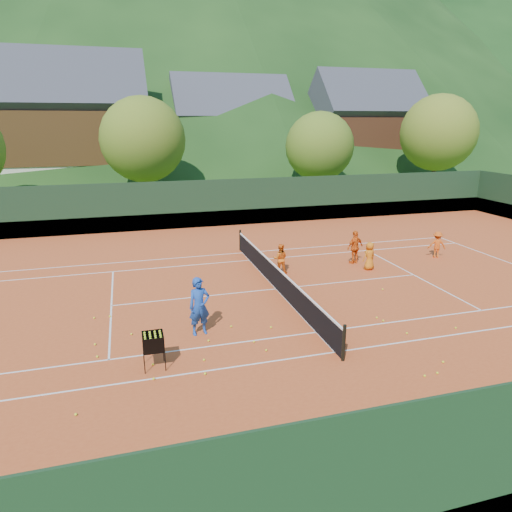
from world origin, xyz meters
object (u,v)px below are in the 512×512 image
object	(u,v)px
coach	(199,306)
student_b	(355,247)
student_a	(280,259)
ball_hopper	(153,343)
chalet_right	(364,133)
student_d	(437,245)
tennis_net	(276,277)
student_c	(369,256)
chalet_left	(71,131)
chalet_mid	(231,136)

from	to	relation	value
coach	student_b	bearing A→B (deg)	23.08
coach	student_a	bearing A→B (deg)	38.58
ball_hopper	chalet_right	xyz separation A→B (m)	(25.16, 34.89, 4.49)
ball_hopper	chalet_right	distance (m)	43.25
student_b	student_d	size ratio (longest dim) A/B	1.22
student_b	tennis_net	distance (m)	5.20
coach	tennis_net	world-z (taller)	coach
student_c	ball_hopper	world-z (taller)	student_c
coach	ball_hopper	size ratio (longest dim) A/B	1.89
coach	ball_hopper	distance (m)	2.31
student_b	chalet_left	world-z (taller)	chalet_left
coach	chalet_left	bearing A→B (deg)	90.68
coach	chalet_mid	distance (m)	38.61
student_a	chalet_mid	bearing A→B (deg)	-81.57
chalet_mid	student_b	bearing A→B (deg)	-92.40
tennis_net	chalet_right	size ratio (longest dim) A/B	1.01
tennis_net	student_b	bearing A→B (deg)	25.90
tennis_net	chalet_left	size ratio (longest dim) A/B	0.87
student_d	tennis_net	xyz separation A→B (m)	(-9.06, -2.05, -0.16)
coach	student_b	world-z (taller)	coach
student_b	ball_hopper	distance (m)	12.16
coach	student_c	xyz separation A→B (m)	(8.48, 4.40, -0.30)
student_a	student_b	distance (m)	3.90
coach	student_c	world-z (taller)	coach
student_b	chalet_left	xyz separation A→B (m)	(-14.67, 27.73, 4.82)
student_a	student_b	bearing A→B (deg)	-156.50
tennis_net	coach	bearing A→B (deg)	-138.74
coach	student_d	distance (m)	13.71
ball_hopper	student_d	bearing A→B (deg)	25.98
student_c	ball_hopper	distance (m)	11.74
student_c	chalet_left	bearing A→B (deg)	-76.25
student_c	student_d	xyz separation A→B (m)	(4.20, 0.81, 0.01)
tennis_net	chalet_right	bearing A→B (deg)	56.31
tennis_net	chalet_right	distance (m)	36.37
tennis_net	ball_hopper	xyz separation A→B (m)	(-5.16, -4.89, 0.25)
student_d	student_a	bearing A→B (deg)	24.88
student_d	chalet_left	bearing A→B (deg)	-32.04
chalet_mid	chalet_right	size ratio (longest dim) A/B	1.06
chalet_right	student_c	bearing A→B (deg)	-117.75
ball_hopper	coach	bearing A→B (deg)	47.90
student_a	chalet_left	xyz separation A→B (m)	(-10.80, 28.13, 4.96)
student_a	student_c	size ratio (longest dim) A/B	1.04
student_a	coach	bearing A→B (deg)	66.40
coach	chalet_right	size ratio (longest dim) A/B	0.16
coach	student_a	world-z (taller)	coach
coach	tennis_net	distance (m)	4.83
student_b	chalet_right	distance (m)	31.99
tennis_net	ball_hopper	distance (m)	7.11
student_a	chalet_right	bearing A→B (deg)	-106.70
coach	student_b	xyz separation A→B (m)	(8.29, 5.44, -0.14)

